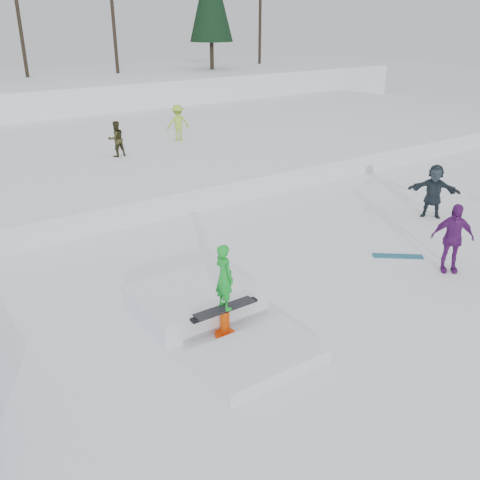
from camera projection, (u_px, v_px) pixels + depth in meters
ground at (272, 318)px, 12.07m from camera, size 120.00×120.00×0.00m
snow_midrise at (53, 157)px, 24.00m from camera, size 50.00×18.00×0.80m
walker_olive at (116, 139)px, 22.21m from camera, size 0.76×0.61×1.47m
walker_ygreen at (178, 123)px, 25.03m from camera, size 1.16×0.81×1.65m
spectator_purple at (452, 238)px, 13.95m from camera, size 1.14×1.06×1.88m
spectator_dark at (434, 191)px, 17.77m from camera, size 1.42×1.66×1.80m
loose_board_teal at (398, 256)px, 15.12m from camera, size 1.26×1.10×0.03m
jib_rail_feature at (210, 312)px, 11.74m from camera, size 2.60×4.40×2.11m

